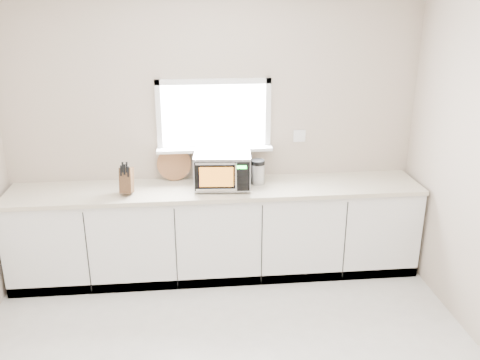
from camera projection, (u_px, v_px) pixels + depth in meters
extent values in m
cube|color=#B4A38F|center=(214.00, 135.00, 4.97)|extent=(4.00, 0.02, 2.70)
cube|color=white|center=(214.00, 115.00, 4.89)|extent=(1.00, 0.02, 0.60)
cube|color=white|center=(215.00, 149.00, 4.94)|extent=(1.12, 0.16, 0.03)
cube|color=white|center=(213.00, 82.00, 4.76)|extent=(1.10, 0.04, 0.05)
cube|color=white|center=(214.00, 148.00, 4.98)|extent=(1.10, 0.04, 0.05)
cube|color=white|center=(159.00, 117.00, 4.82)|extent=(0.05, 0.04, 0.70)
cube|color=white|center=(268.00, 114.00, 4.92)|extent=(0.05, 0.04, 0.70)
cube|color=white|center=(299.00, 136.00, 5.05)|extent=(0.12, 0.01, 0.12)
cube|color=white|center=(217.00, 232.00, 5.00)|extent=(3.92, 0.60, 0.88)
cube|color=beige|center=(217.00, 189.00, 4.83)|extent=(3.92, 0.64, 0.04)
cylinder|color=black|center=(199.00, 192.00, 4.68)|extent=(0.02, 0.02, 0.02)
cylinder|color=black|center=(201.00, 180.00, 4.98)|extent=(0.02, 0.02, 0.02)
cylinder|color=black|center=(246.00, 192.00, 4.69)|extent=(0.02, 0.02, 0.02)
cylinder|color=black|center=(245.00, 180.00, 4.98)|extent=(0.02, 0.02, 0.02)
cube|color=#A8ABB0|center=(222.00, 170.00, 4.78)|extent=(0.55, 0.44, 0.31)
cube|color=black|center=(222.00, 177.00, 4.59)|extent=(0.50, 0.05, 0.27)
cube|color=orange|center=(216.00, 177.00, 4.58)|extent=(0.31, 0.03, 0.19)
cylinder|color=silver|center=(236.00, 178.00, 4.57)|extent=(0.02, 0.02, 0.24)
cube|color=black|center=(242.00, 177.00, 4.59)|extent=(0.12, 0.02, 0.27)
cube|color=#19FF33|center=(242.00, 167.00, 4.55)|extent=(0.09, 0.01, 0.03)
cube|color=silver|center=(222.00, 153.00, 4.72)|extent=(0.55, 0.44, 0.01)
cube|color=#4E321B|center=(127.00, 180.00, 4.62)|extent=(0.12, 0.23, 0.27)
cube|color=black|center=(121.00, 171.00, 4.53)|extent=(0.02, 0.05, 0.10)
cube|color=black|center=(125.00, 169.00, 4.53)|extent=(0.02, 0.05, 0.10)
cube|color=black|center=(128.00, 172.00, 4.53)|extent=(0.02, 0.05, 0.10)
cube|color=black|center=(123.00, 167.00, 4.52)|extent=(0.02, 0.05, 0.10)
cube|color=black|center=(127.00, 167.00, 4.52)|extent=(0.02, 0.05, 0.10)
cylinder|color=#925E38|center=(174.00, 164.00, 4.97)|extent=(0.33, 0.08, 0.33)
cylinder|color=#A8ABB0|center=(258.00, 174.00, 4.89)|extent=(0.17, 0.17, 0.20)
cylinder|color=black|center=(258.00, 162.00, 4.85)|extent=(0.17, 0.17, 0.05)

